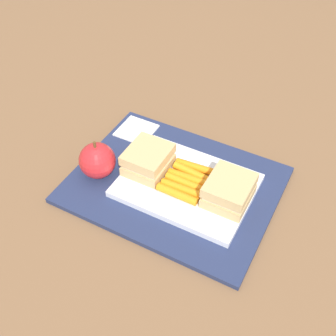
# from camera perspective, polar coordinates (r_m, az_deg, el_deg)

# --- Properties ---
(ground_plane) EXTENTS (2.40, 2.40, 0.00)m
(ground_plane) POSITION_cam_1_polar(r_m,az_deg,el_deg) (0.77, 0.82, -2.50)
(ground_plane) COLOR brown
(lunchbag_mat) EXTENTS (0.36, 0.28, 0.01)m
(lunchbag_mat) POSITION_cam_1_polar(r_m,az_deg,el_deg) (0.77, 0.82, -2.25)
(lunchbag_mat) COLOR navy
(lunchbag_mat) RESTS_ON ground_plane
(food_tray) EXTENTS (0.23, 0.17, 0.01)m
(food_tray) POSITION_cam_1_polar(r_m,az_deg,el_deg) (0.75, 2.51, -2.35)
(food_tray) COLOR white
(food_tray) RESTS_ON lunchbag_mat
(sandwich_half_left) EXTENTS (0.07, 0.08, 0.04)m
(sandwich_half_left) POSITION_cam_1_polar(r_m,az_deg,el_deg) (0.72, 8.19, -2.99)
(sandwich_half_left) COLOR tan
(sandwich_half_left) RESTS_ON food_tray
(sandwich_half_right) EXTENTS (0.07, 0.08, 0.04)m
(sandwich_half_right) POSITION_cam_1_polar(r_m,az_deg,el_deg) (0.76, -2.69, 1.13)
(sandwich_half_right) COLOR tan
(sandwich_half_right) RESTS_ON food_tray
(carrot_sticks_bundle) EXTENTS (0.08, 0.09, 0.02)m
(carrot_sticks_bundle) POSITION_cam_1_polar(r_m,az_deg,el_deg) (0.74, 2.53, -1.67)
(carrot_sticks_bundle) COLOR orange
(carrot_sticks_bundle) RESTS_ON food_tray
(apple) EXTENTS (0.07, 0.07, 0.08)m
(apple) POSITION_cam_1_polar(r_m,az_deg,el_deg) (0.77, -9.47, 0.99)
(apple) COLOR red
(apple) RESTS_ON lunchbag_mat
(paper_napkin) EXTENTS (0.07, 0.07, 0.00)m
(paper_napkin) POSITION_cam_1_polar(r_m,az_deg,el_deg) (0.87, -4.26, 5.07)
(paper_napkin) COLOR white
(paper_napkin) RESTS_ON lunchbag_mat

